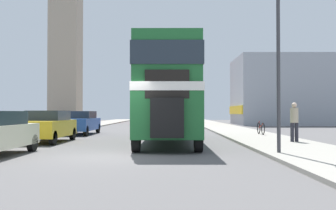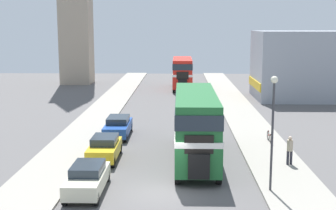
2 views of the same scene
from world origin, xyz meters
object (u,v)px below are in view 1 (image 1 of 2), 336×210
at_px(bus_distant, 165,105).
at_px(pedestrian_walking, 294,120).
at_px(double_decker_bus, 168,89).
at_px(car_parked_far, 80,122).
at_px(street_lamp, 278,35).
at_px(car_parked_mid, 48,126).
at_px(bicycle_on_pavement, 261,128).

distance_m(bus_distant, pedestrian_walking, 35.57).
height_order(double_decker_bus, bus_distant, double_decker_bus).
height_order(car_parked_far, street_lamp, street_lamp).
distance_m(bus_distant, car_parked_mid, 34.27).
xyz_separation_m(double_decker_bus, bicycle_on_pavement, (5.51, 4.46, -2.07)).
xyz_separation_m(bus_distant, bicycle_on_pavement, (6.16, -29.37, -1.95)).
bearing_deg(pedestrian_walking, car_parked_far, 146.43).
bearing_deg(street_lamp, bus_distant, 96.21).
relative_size(bus_distant, car_parked_far, 2.03).
distance_m(double_decker_bus, bus_distant, 33.84).
relative_size(pedestrian_walking, street_lamp, 0.30).
relative_size(double_decker_bus, street_lamp, 1.85).
distance_m(double_decker_bus, bicycle_on_pavement, 7.39).
bearing_deg(car_parked_mid, bus_distant, 81.43).
distance_m(car_parked_mid, bicycle_on_pavement, 12.12).
height_order(bus_distant, bicycle_on_pavement, bus_distant).
bearing_deg(double_decker_bus, car_parked_far, 131.82).
bearing_deg(bicycle_on_pavement, double_decker_bus, -141.01).
height_order(bus_distant, car_parked_far, bus_distant).
distance_m(bus_distant, car_parked_far, 27.94).
bearing_deg(car_parked_mid, double_decker_bus, 0.18).
relative_size(car_parked_mid, street_lamp, 0.70).
xyz_separation_m(car_parked_mid, car_parked_far, (0.01, 6.43, 0.00)).
bearing_deg(car_parked_far, bus_distant, 79.49).
relative_size(double_decker_bus, car_parked_far, 2.34).
xyz_separation_m(bus_distant, car_parked_far, (-5.09, -27.42, -1.65)).
relative_size(double_decker_bus, bus_distant, 1.15).
relative_size(car_parked_far, pedestrian_walking, 2.64).
distance_m(bus_distant, bicycle_on_pavement, 30.08).
relative_size(bus_distant, street_lamp, 1.60).
bearing_deg(car_parked_mid, pedestrian_walking, -5.65).
relative_size(double_decker_bus, car_parked_mid, 2.63).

